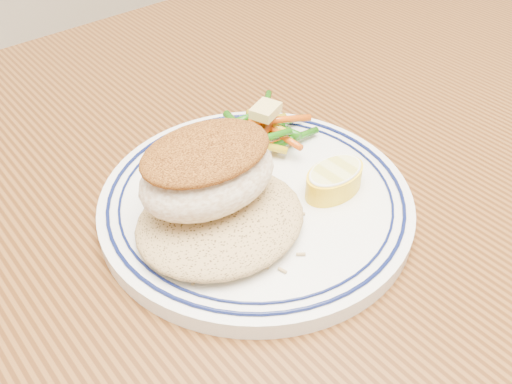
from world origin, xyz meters
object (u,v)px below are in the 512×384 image
at_px(vegetable_pile, 262,135).
at_px(fish_fillet, 207,170).
at_px(lemon_wedge, 334,179).
at_px(plate, 256,201).
at_px(dining_table, 262,297).
at_px(rice_pilaf, 220,217).

bearing_deg(vegetable_pile, fish_fillet, -153.24).
height_order(vegetable_pile, lemon_wedge, vegetable_pile).
height_order(plate, lemon_wedge, lemon_wedge).
distance_m(fish_fillet, lemon_wedge, 0.11).
distance_m(dining_table, lemon_wedge, 0.14).
relative_size(plate, fish_fillet, 2.29).
relative_size(fish_fillet, vegetable_pile, 1.07).
bearing_deg(dining_table, vegetable_pile, 51.13).
bearing_deg(plate, lemon_wedge, -32.14).
relative_size(plate, rice_pilaf, 1.93).
relative_size(dining_table, vegetable_pile, 14.01).
height_order(fish_fillet, lemon_wedge, fish_fillet).
height_order(rice_pilaf, lemon_wedge, rice_pilaf).
relative_size(dining_table, lemon_wedge, 25.62).
relative_size(rice_pilaf, lemon_wedge, 2.33).
bearing_deg(fish_fillet, plate, -5.54).
relative_size(plate, lemon_wedge, 4.49).
distance_m(dining_table, vegetable_pile, 0.15).
bearing_deg(lemon_wedge, dining_table, 162.83).
bearing_deg(plate, dining_table, -109.10).
bearing_deg(lemon_wedge, rice_pilaf, 167.54).
xyz_separation_m(plate, lemon_wedge, (0.06, -0.04, 0.02)).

